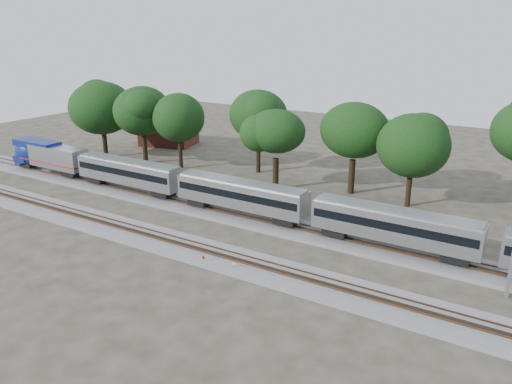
% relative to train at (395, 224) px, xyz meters
% --- Properties ---
extents(ground, '(160.00, 160.00, 0.00)m').
position_rel_train_xyz_m(ground, '(-19.18, -6.00, -3.08)').
color(ground, '#383328').
rests_on(ground, ground).
extents(track_far, '(160.00, 5.00, 0.73)m').
position_rel_train_xyz_m(track_far, '(-19.18, -0.00, -2.87)').
color(track_far, slate).
rests_on(track_far, ground).
extents(track_near, '(160.00, 5.00, 0.73)m').
position_rel_train_xyz_m(track_near, '(-19.18, -10.00, -2.87)').
color(track_near, slate).
rests_on(track_near, ground).
extents(train, '(121.81, 2.96, 4.37)m').
position_rel_train_xyz_m(train, '(0.00, 0.00, 0.00)').
color(train, '#B5B7BC').
rests_on(train, ground).
extents(switch_stand_red, '(0.28, 0.11, 0.89)m').
position_rel_train_xyz_m(switch_stand_red, '(-14.52, -11.87, -2.51)').
color(switch_stand_red, '#512D19').
rests_on(switch_stand_red, ground).
extents(switch_stand_white, '(0.29, 0.08, 0.92)m').
position_rel_train_xyz_m(switch_stand_white, '(-11.34, -11.49, -2.49)').
color(switch_stand_white, '#512D19').
rests_on(switch_stand_white, ground).
extents(switch_lever, '(0.57, 0.44, 0.30)m').
position_rel_train_xyz_m(switch_lever, '(-13.04, -12.02, -2.93)').
color(switch_lever, '#512D19').
rests_on(switch_lever, ground).
extents(brick_building, '(11.11, 9.01, 4.68)m').
position_rel_train_xyz_m(brick_building, '(-50.94, 25.24, -0.72)').
color(brick_building, maroon).
rests_on(brick_building, ground).
extents(tree_0, '(8.59, 8.59, 12.11)m').
position_rel_train_xyz_m(tree_0, '(-53.94, 12.27, 5.35)').
color(tree_0, black).
rests_on(tree_0, ground).
extents(tree_1, '(8.76, 8.76, 12.35)m').
position_rel_train_xyz_m(tree_1, '(-45.13, 12.77, 5.52)').
color(tree_1, black).
rests_on(tree_1, ground).
extents(tree_2, '(8.25, 8.25, 11.63)m').
position_rel_train_xyz_m(tree_2, '(-38.03, 13.22, 5.02)').
color(tree_2, black).
rests_on(tree_2, ground).
extents(tree_3, '(8.99, 8.99, 12.67)m').
position_rel_train_xyz_m(tree_3, '(-26.56, 17.93, 5.75)').
color(tree_3, black).
rests_on(tree_3, ground).
extents(tree_4, '(8.26, 8.26, 11.64)m').
position_rel_train_xyz_m(tree_4, '(-20.10, 11.90, 5.03)').
color(tree_4, black).
rests_on(tree_4, ground).
extents(tree_5, '(8.75, 8.75, 12.34)m').
position_rel_train_xyz_m(tree_5, '(-10.56, 15.69, 5.51)').
color(tree_5, black).
rests_on(tree_5, ground).
extents(tree_6, '(7.87, 7.87, 11.10)m').
position_rel_train_xyz_m(tree_6, '(-2.60, 14.54, 4.64)').
color(tree_6, black).
rests_on(tree_6, ground).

